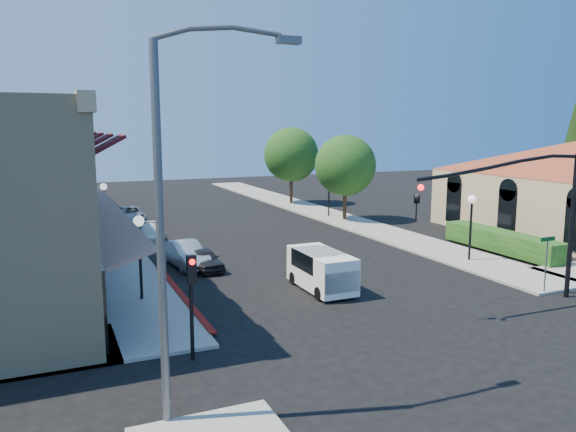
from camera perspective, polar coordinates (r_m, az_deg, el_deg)
name	(u,v)px	position (r m, az deg, el deg)	size (l,w,h in m)	color
ground	(434,337)	(20.19, 14.63, -11.84)	(120.00, 120.00, 0.00)	black
sidewalk_left	(95,226)	(42.42, -19.00, -0.94)	(3.50, 50.00, 0.12)	gray
sidewalk_right	(315,211)	(47.05, 2.73, 0.51)	(3.50, 50.00, 0.12)	gray
curb_red_strip	(181,297)	(24.31, -10.85, -8.07)	(0.25, 10.00, 0.06)	maroon
hedge	(501,253)	(34.17, 20.83, -3.49)	(1.40, 8.00, 1.10)	#143F12
street_tree_a	(345,165)	(42.22, 5.84, 5.13)	(4.56, 4.56, 6.48)	#312113
street_tree_b	(291,155)	(51.13, 0.32, 6.26)	(4.94, 4.94, 7.02)	#312113
signal_mast_arm	(535,204)	(24.19, 23.81, 1.15)	(8.01, 0.39, 6.00)	black
secondary_signal	(192,288)	(17.25, -9.78, -7.18)	(0.28, 0.42, 3.32)	black
cobra_streetlight	(175,208)	(13.12, -11.43, 0.82)	(3.60, 0.25, 9.31)	#595B5E
street_name_sign	(547,255)	(26.26, 24.79, -3.64)	(0.80, 0.06, 2.50)	#595B5E
lamppost_left_near	(139,236)	(23.37, -14.88, -1.99)	(0.44, 0.44, 3.57)	black
lamppost_left_far	(104,196)	(37.12, -18.19, 1.90)	(0.44, 0.44, 3.57)	black
lamppost_right_near	(471,211)	(30.80, 18.14, 0.50)	(0.44, 0.44, 3.57)	black
lamppost_right_far	(329,183)	(43.95, 4.19, 3.40)	(0.44, 0.44, 3.57)	black
white_van	(322,268)	(24.60, 3.46, -5.33)	(1.71, 3.85, 1.70)	white
parked_car_a	(204,259)	(28.40, -8.53, -4.36)	(1.28, 3.18, 1.08)	black
parked_car_b	(186,254)	(29.16, -10.33, -3.83)	(1.38, 3.95, 1.30)	#B6BABC
parked_car_c	(150,233)	(35.80, -13.83, -1.73)	(1.49, 3.67, 1.07)	white
parked_car_d	(130,215)	(43.38, -15.77, 0.14)	(1.96, 4.25, 1.18)	#939698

